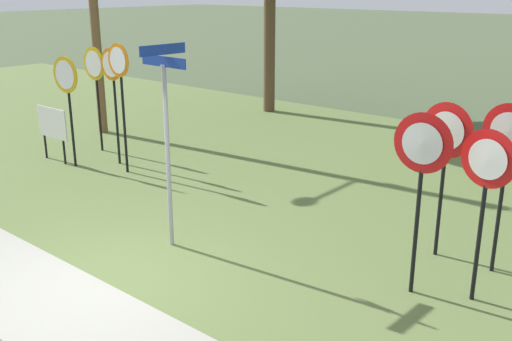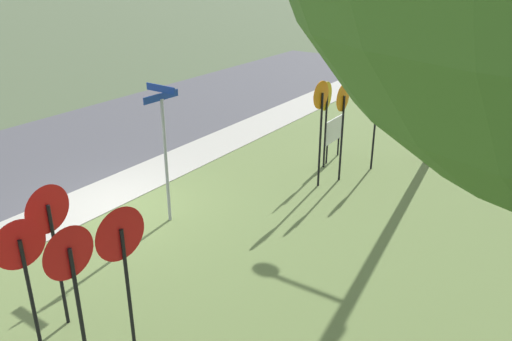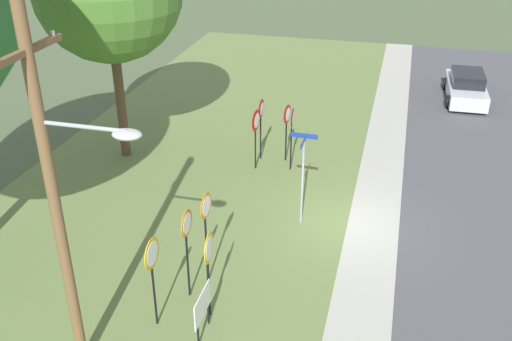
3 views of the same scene
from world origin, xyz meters
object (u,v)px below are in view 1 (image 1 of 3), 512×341
at_px(yield_sign_near_left, 507,149).
at_px(street_name_post, 167,131).
at_px(stop_sign_far_left, 95,76).
at_px(yield_sign_far_left, 445,144).
at_px(stop_sign_far_center, 120,80).
at_px(stop_sign_near_right, 67,87).
at_px(stop_sign_near_left, 113,81).
at_px(yield_sign_far_right, 486,176).
at_px(notice_board, 52,126).
at_px(yield_sign_near_right, 421,161).

bearing_deg(yield_sign_near_left, street_name_post, -147.96).
xyz_separation_m(stop_sign_far_left, yield_sign_far_left, (8.75, -0.25, -0.09)).
xyz_separation_m(stop_sign_far_center, yield_sign_near_left, (7.72, 0.45, -0.18)).
height_order(stop_sign_near_right, yield_sign_near_left, stop_sign_near_right).
bearing_deg(stop_sign_near_left, stop_sign_far_center, -23.70).
relative_size(yield_sign_far_right, notice_board, 1.82).
bearing_deg(notice_board, stop_sign_near_left, 31.67).
height_order(stop_sign_near_left, yield_sign_near_left, stop_sign_near_left).
bearing_deg(stop_sign_near_right, street_name_post, -20.79).
xyz_separation_m(yield_sign_near_left, street_name_post, (-4.16, -2.33, 0.02)).
xyz_separation_m(stop_sign_near_right, yield_sign_near_left, (8.97, 0.93, 0.03)).
xyz_separation_m(stop_sign_near_left, stop_sign_far_center, (0.65, -0.29, 0.11)).
height_order(stop_sign_far_left, street_name_post, street_name_post).
bearing_deg(street_name_post, yield_sign_far_left, 37.20).
xyz_separation_m(yield_sign_near_right, street_name_post, (-3.55, -1.03, 0.02)).
bearing_deg(stop_sign_near_right, yield_sign_near_right, -7.13).
xyz_separation_m(stop_sign_near_right, yield_sign_near_right, (8.36, -0.37, 0.03)).
bearing_deg(street_name_post, yield_sign_near_left, 31.55).
relative_size(stop_sign_near_left, yield_sign_near_right, 1.07).
bearing_deg(yield_sign_far_right, stop_sign_far_left, -177.39).
bearing_deg(stop_sign_near_left, stop_sign_near_right, -127.69).
xyz_separation_m(stop_sign_near_right, notice_board, (-0.69, -0.04, -0.96)).
xyz_separation_m(yield_sign_near_left, yield_sign_far_left, (-0.84, -0.02, -0.07)).
bearing_deg(stop_sign_near_left, street_name_post, -27.16).
bearing_deg(notice_board, street_name_post, -14.36).
bearing_deg(yield_sign_far_left, yield_sign_far_right, -39.02).
xyz_separation_m(yield_sign_near_right, notice_board, (-9.05, 0.33, -0.99)).
relative_size(stop_sign_near_right, notice_board, 1.96).
relative_size(yield_sign_near_left, yield_sign_far_left, 1.04).
distance_m(stop_sign_far_center, yield_sign_near_left, 7.73).
bearing_deg(stop_sign_far_center, yield_sign_far_right, -1.12).
xyz_separation_m(stop_sign_far_center, notice_board, (-1.94, -0.52, -1.17)).
distance_m(yield_sign_near_left, yield_sign_near_right, 1.44).
distance_m(stop_sign_near_right, stop_sign_far_left, 1.33).
relative_size(stop_sign_far_left, stop_sign_far_center, 0.91).
relative_size(stop_sign_far_left, yield_sign_near_left, 1.03).
bearing_deg(yield_sign_far_right, yield_sign_near_right, -144.84).
height_order(stop_sign_far_center, yield_sign_near_right, stop_sign_far_center).
bearing_deg(stop_sign_far_center, notice_board, -162.24).
bearing_deg(street_name_post, stop_sign_near_right, 166.10).
bearing_deg(stop_sign_near_right, yield_sign_near_left, 1.36).
bearing_deg(yield_sign_far_right, notice_board, -170.27).
distance_m(yield_sign_near_right, notice_board, 9.11).
distance_m(stop_sign_near_left, stop_sign_far_left, 1.29).
bearing_deg(stop_sign_near_right, yield_sign_far_right, -4.84).
xyz_separation_m(yield_sign_near_left, notice_board, (-9.66, -0.97, -0.98)).
distance_m(yield_sign_near_left, notice_board, 9.75).
distance_m(stop_sign_far_left, notice_board, 1.57).
distance_m(yield_sign_near_left, yield_sign_far_right, 0.98).
height_order(yield_sign_near_right, yield_sign_far_right, yield_sign_near_right).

